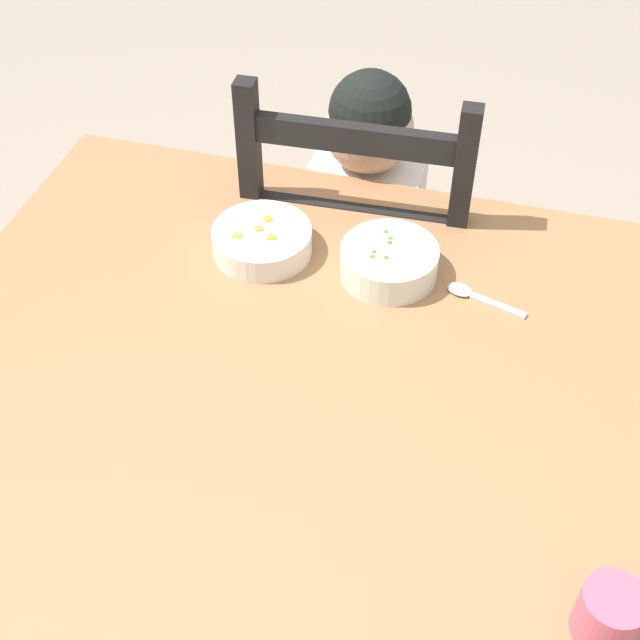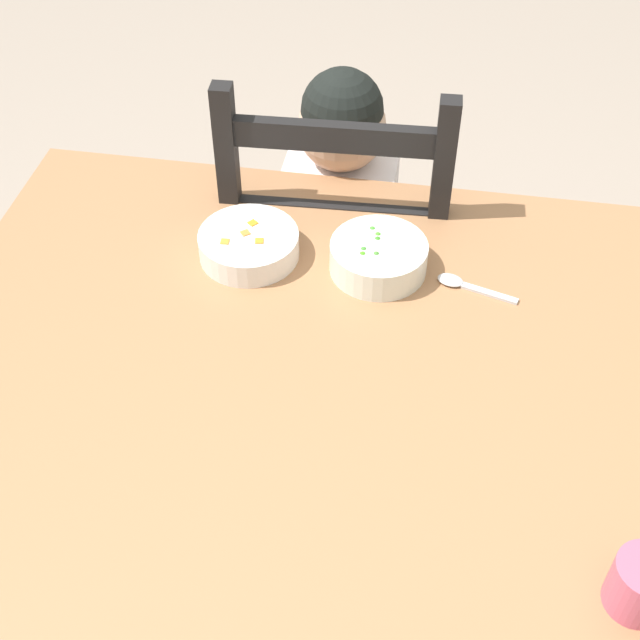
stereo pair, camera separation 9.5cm
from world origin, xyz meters
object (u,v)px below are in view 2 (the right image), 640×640
object	(u,v)px
dining_table	(339,427)
bowl_of_carrots	(249,244)
dining_chair	(338,280)
child_figure	(338,222)
spoon	(462,284)
bowl_of_peas	(378,256)

from	to	relation	value
dining_table	bowl_of_carrots	world-z (taller)	bowl_of_carrots
dining_table	dining_chair	xyz separation A→B (m)	(-0.08, 0.56, -0.20)
dining_table	child_figure	xyz separation A→B (m)	(-0.09, 0.56, -0.04)
bowl_of_carrots	spoon	size ratio (longest dim) A/B	1.24
bowl_of_peas	dining_table	bearing A→B (deg)	-95.17
child_figure	bowl_of_carrots	world-z (taller)	child_figure
dining_table	bowl_of_carrots	xyz separation A→B (m)	(-0.20, 0.26, 0.12)
bowl_of_peas	spoon	distance (m)	0.14
bowl_of_carrots	dining_table	bearing A→B (deg)	-53.37
dining_table	dining_chair	size ratio (longest dim) A/B	1.32
dining_table	bowl_of_peas	xyz separation A→B (m)	(0.02, 0.26, 0.13)
dining_chair	child_figure	distance (m)	0.16
dining_table	child_figure	distance (m)	0.57
dining_chair	bowl_of_peas	world-z (taller)	dining_chair
dining_chair	spoon	distance (m)	0.50
dining_table	child_figure	bearing A→B (deg)	98.79
child_figure	spoon	bearing A→B (deg)	-51.02
bowl_of_peas	bowl_of_carrots	bearing A→B (deg)	-179.99
dining_chair	spoon	world-z (taller)	dining_chair
child_figure	bowl_of_carrots	distance (m)	0.35
dining_chair	dining_table	bearing A→B (deg)	-81.51
child_figure	dining_table	bearing A→B (deg)	-81.21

